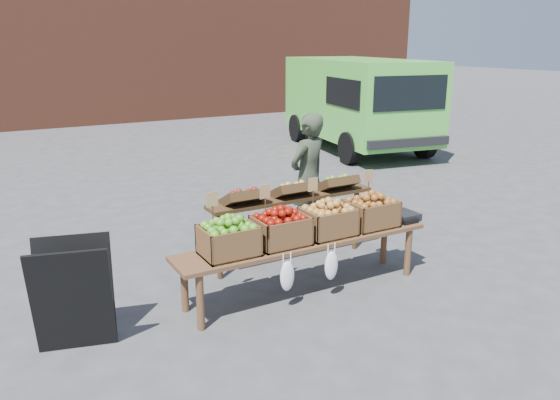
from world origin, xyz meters
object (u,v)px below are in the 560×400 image
crate_green_apples (371,213)px  weighing_scale (401,216)px  delivery_van (357,105)px  chalkboard_sign (73,295)px  back_table (292,220)px  display_bench (304,266)px  vendor (308,177)px  crate_russet_pears (281,231)px  crate_red_apples (328,222)px  crate_golden_apples (229,240)px

crate_green_apples → weighing_scale: crate_green_apples is taller
delivery_van → crate_green_apples: bearing=-116.6°
chalkboard_sign → back_table: bearing=30.1°
display_bench → vendor: bearing=56.6°
crate_green_apples → weighing_scale: (0.43, 0.00, -0.10)m
display_bench → crate_russet_pears: bearing=180.0°
display_bench → crate_red_apples: 0.51m
crate_golden_apples → vendor: bearing=38.1°
display_bench → crate_green_apples: crate_green_apples is taller
chalkboard_sign → back_table: (2.48, 0.67, 0.05)m
crate_green_apples → weighing_scale: bearing=0.0°
crate_russet_pears → crate_green_apples: same height
delivery_van → crate_red_apples: 7.64m
chalkboard_sign → weighing_scale: size_ratio=2.77×
delivery_van → vendor: bearing=-123.4°
delivery_van → crate_red_apples: bearing=-119.9°
crate_russet_pears → weighing_scale: 1.53m
crate_golden_apples → crate_red_apples: (1.10, 0.00, 0.00)m
crate_russet_pears → back_table: bearing=52.2°
weighing_scale → vendor: bearing=105.3°
delivery_van → chalkboard_sign: delivery_van is taller
vendor → display_bench: size_ratio=0.60×
display_bench → crate_russet_pears: size_ratio=5.40×
weighing_scale → delivery_van: bearing=56.8°
crate_red_apples → weighing_scale: bearing=0.0°
chalkboard_sign → crate_green_apples: chalkboard_sign is taller
back_table → display_bench: (-0.28, -0.72, -0.24)m
vendor → display_bench: (-0.88, -1.34, -0.53)m
chalkboard_sign → display_bench: chalkboard_sign is taller
back_table → crate_russet_pears: 0.93m
delivery_van → back_table: bearing=-123.6°
display_bench → crate_golden_apples: (-0.83, 0.00, 0.42)m
chalkboard_sign → crate_green_apples: bearing=14.0°
crate_red_apples → back_table: bearing=89.4°
crate_red_apples → weighing_scale: size_ratio=1.47×
crate_golden_apples → weighing_scale: (2.08, 0.00, -0.10)m
vendor → crate_russet_pears: vendor is taller
delivery_van → crate_russet_pears: delivery_van is taller
crate_green_apples → crate_russet_pears: bearing=180.0°
chalkboard_sign → crate_golden_apples: 1.39m
chalkboard_sign → crate_golden_apples: size_ratio=1.89×
display_bench → weighing_scale: bearing=0.0°
chalkboard_sign → crate_red_apples: chalkboard_sign is taller
delivery_van → display_bench: size_ratio=1.71×
crate_golden_apples → crate_russet_pears: same height
delivery_van → chalkboard_sign: bearing=-131.8°
display_bench → crate_red_apples: crate_red_apples is taller
delivery_van → display_bench: delivery_van is taller
chalkboard_sign → display_bench: 2.21m
chalkboard_sign → weighing_scale: (3.45, -0.05, 0.14)m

